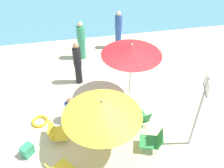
# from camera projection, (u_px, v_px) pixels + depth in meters

# --- Properties ---
(ground_plane) EXTENTS (40.00, 40.00, 0.00)m
(ground_plane) POSITION_uv_depth(u_px,v_px,m) (93.00, 140.00, 7.05)
(ground_plane) COLOR beige
(umbrella_yellow) EXTENTS (1.99, 1.99, 1.77)m
(umbrella_yellow) POSITION_uv_depth(u_px,v_px,m) (102.00, 109.00, 5.92)
(umbrella_yellow) COLOR #4C4C51
(umbrella_yellow) RESTS_ON ground_plane
(umbrella_red) EXTENTS (1.84, 1.84, 2.07)m
(umbrella_red) POSITION_uv_depth(u_px,v_px,m) (132.00, 50.00, 7.31)
(umbrella_red) COLOR silver
(umbrella_red) RESTS_ON ground_plane
(beach_chair_b) EXTENTS (0.54, 0.57, 0.52)m
(beach_chair_b) POSITION_uv_depth(u_px,v_px,m) (56.00, 132.00, 6.93)
(beach_chair_b) COLOR gold
(beach_chair_b) RESTS_ON ground_plane
(beach_chair_c) EXTENTS (0.65, 0.68, 0.66)m
(beach_chair_c) POSITION_uv_depth(u_px,v_px,m) (139.00, 118.00, 7.22)
(beach_chair_c) COLOR #33934C
(beach_chair_c) RESTS_ON ground_plane
(beach_chair_e) EXTENTS (0.49, 0.52, 0.60)m
(beach_chair_e) POSITION_uv_depth(u_px,v_px,m) (89.00, 107.00, 7.66)
(beach_chair_e) COLOR gold
(beach_chair_e) RESTS_ON ground_plane
(beach_chair_f) EXTENTS (0.71, 0.61, 0.59)m
(beach_chair_f) POSITION_uv_depth(u_px,v_px,m) (153.00, 141.00, 6.64)
(beach_chair_f) COLOR #33934C
(beach_chair_f) RESTS_ON ground_plane
(person_a) EXTENTS (0.28, 0.28, 1.63)m
(person_a) POSITION_uv_depth(u_px,v_px,m) (78.00, 63.00, 8.59)
(person_a) COLOR black
(person_a) RESTS_ON ground_plane
(person_b) EXTENTS (0.41, 0.56, 0.91)m
(person_b) POSITION_uv_depth(u_px,v_px,m) (71.00, 111.00, 7.32)
(person_b) COLOR #2D519E
(person_b) RESTS_ON ground_plane
(person_c) EXTENTS (0.30, 0.30, 1.68)m
(person_c) POSITION_uv_depth(u_px,v_px,m) (118.00, 30.00, 10.50)
(person_c) COLOR #2D519E
(person_c) RESTS_ON ground_plane
(person_d) EXTENTS (0.33, 0.33, 1.61)m
(person_d) POSITION_uv_depth(u_px,v_px,m) (81.00, 40.00, 9.88)
(person_d) COLOR #389970
(person_d) RESTS_ON ground_plane
(warning_sign) EXTENTS (0.21, 0.50, 2.34)m
(warning_sign) POSITION_uv_depth(u_px,v_px,m) (201.00, 104.00, 6.00)
(warning_sign) COLOR #ADADB2
(warning_sign) RESTS_ON ground_plane
(swim_ring) EXTENTS (0.50, 0.50, 0.08)m
(swim_ring) POSITION_uv_depth(u_px,v_px,m) (40.00, 121.00, 7.55)
(swim_ring) COLOR yellow
(swim_ring) RESTS_ON ground_plane
(beach_bag) EXTENTS (0.38, 0.39, 0.34)m
(beach_bag) POSITION_uv_depth(u_px,v_px,m) (27.00, 150.00, 6.57)
(beach_bag) COLOR #389970
(beach_bag) RESTS_ON ground_plane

